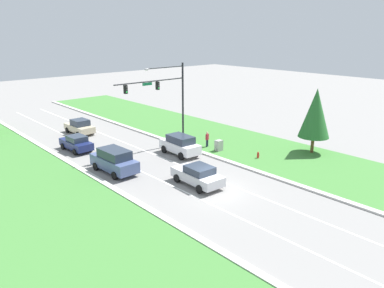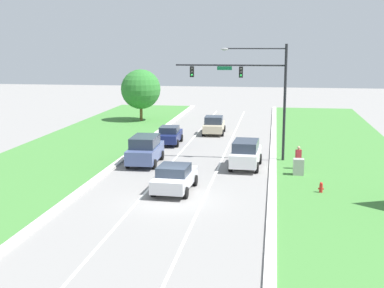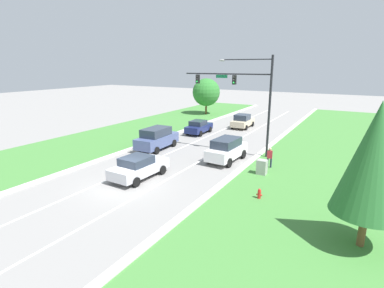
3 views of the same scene
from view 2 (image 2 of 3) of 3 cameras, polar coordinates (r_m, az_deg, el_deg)
name	(u,v)px [view 2 (image 2 of 3)]	position (r m, az deg, el deg)	size (l,w,h in m)	color
ground_plane	(171,200)	(30.35, -2.26, -6.01)	(160.00, 160.00, 0.00)	gray
curb_strip_right	(272,203)	(29.81, 8.53, -6.29)	(0.50, 90.00, 0.15)	beige
curb_strip_left	(75,195)	(31.87, -12.33, -5.30)	(0.50, 90.00, 0.15)	beige
grass_verge_right	(371,209)	(30.28, 18.57, -6.54)	(10.00, 90.00, 0.08)	#427F38
lane_stripe_inner_left	(140,199)	(30.74, -5.57, -5.83)	(0.14, 81.00, 0.01)	white
lane_stripe_inner_right	(202,202)	(30.07, 1.13, -6.16)	(0.14, 81.00, 0.01)	white
traffic_signal_mast	(254,84)	(39.95, 6.66, 6.38)	(8.24, 0.41, 8.69)	black
silver_sedan	(175,178)	(31.93, -1.86, -3.61)	(2.29, 4.66, 1.64)	silver
navy_sedan	(170,135)	(46.79, -2.40, 0.96)	(2.05, 4.29, 1.60)	navy
white_suv	(246,154)	(38.01, 5.75, -1.03)	(2.21, 4.64, 1.97)	white
champagne_sedan	(214,125)	(52.10, 2.36, 2.02)	(2.17, 4.45, 1.76)	beige
slate_blue_suv	(145,150)	(39.16, -5.02, -0.60)	(2.29, 4.99, 2.09)	#475684
utility_cabinet	(298,167)	(36.32, 11.29, -2.46)	(0.70, 0.60, 1.17)	#9E9E99
pedestrian	(298,157)	(37.96, 11.28, -1.34)	(0.43, 0.34, 1.69)	#232842
fire_hydrant	(321,188)	(32.43, 13.60, -4.58)	(0.34, 0.20, 0.70)	red
oak_near_left_tree	(141,89)	(60.60, -5.49, 5.84)	(4.46, 4.46, 5.86)	brown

